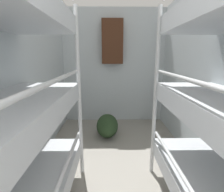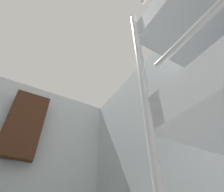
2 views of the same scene
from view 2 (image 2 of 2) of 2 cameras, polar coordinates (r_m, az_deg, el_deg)
name	(u,v)px [view 2 (image 2 of 2)]	position (r m, az deg, el deg)	size (l,w,h in m)	color
wall_back	(12,169)	(2.52, -29.93, -19.94)	(2.32, 0.06, 2.45)	silver
hanging_coat	(25,124)	(2.56, -26.61, -8.08)	(0.44, 0.12, 0.90)	#472819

